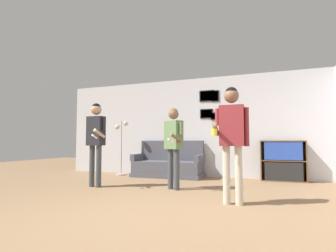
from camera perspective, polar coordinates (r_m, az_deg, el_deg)
ground_plane at (r=3.37m, az=-8.27°, el=-19.45°), size 20.00×20.00×0.00m
wall_back at (r=7.24m, az=8.10°, el=-0.12°), size 8.61×0.08×2.70m
couch at (r=7.12m, az=0.08°, el=-8.51°), size 1.87×0.80×0.97m
bookshelf at (r=6.87m, az=23.74°, el=-6.97°), size 1.01×0.30×0.96m
floor_lamp at (r=7.58m, az=-10.12°, el=-3.05°), size 0.42×0.28×1.53m
person_player_foreground_left at (r=5.69m, az=-15.46°, el=-1.84°), size 0.50×0.49×1.75m
person_player_foreground_center at (r=5.20m, az=1.20°, el=-2.95°), size 0.45×0.58×1.61m
person_watcher_holding_cup at (r=4.06m, az=13.73°, el=-1.02°), size 0.50×0.44×1.77m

